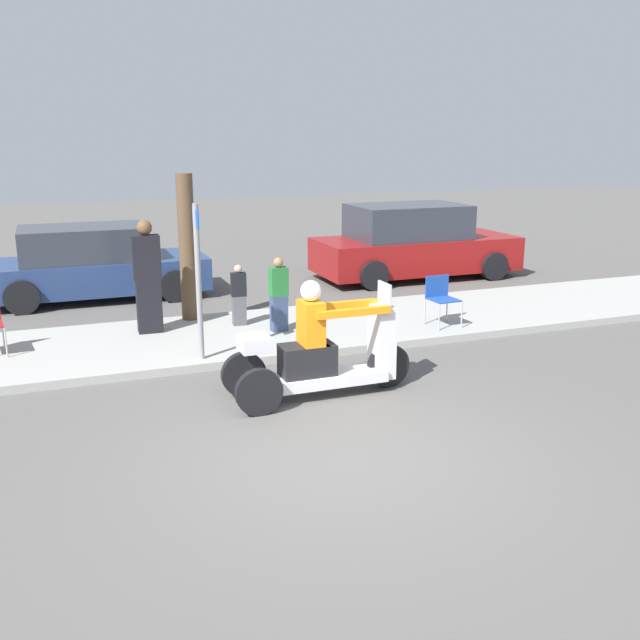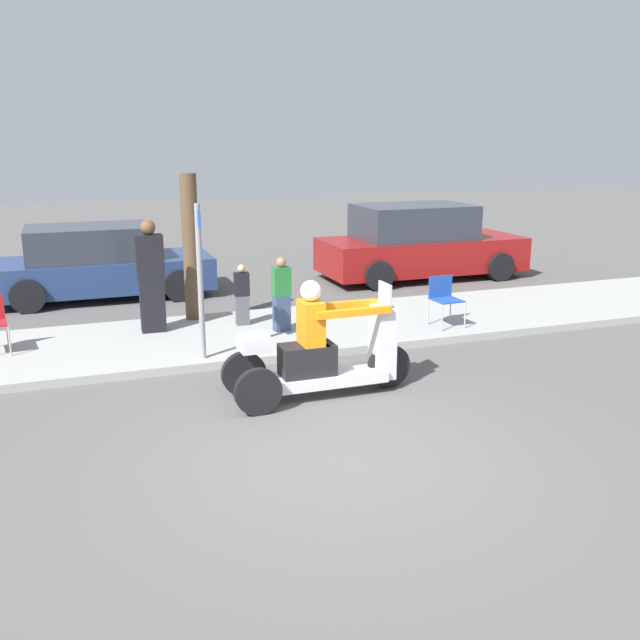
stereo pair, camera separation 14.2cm
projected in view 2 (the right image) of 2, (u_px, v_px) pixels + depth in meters
The scene contains 11 objects.
ground_plane at pixel (341, 457), 7.35m from camera, with size 60.00×60.00×0.00m, color #565451.
sidewalk_strip at pixel (236, 336), 11.52m from camera, with size 28.00×2.80×0.12m.
motorcycle_trike at pixel (321, 355), 8.95m from camera, with size 2.44×0.79×1.51m.
spectator_far_back at pixel (281, 296), 11.47m from camera, with size 0.30×0.20×1.21m.
spectator_end_of_line at pixel (242, 296), 11.86m from camera, with size 0.25×0.16×1.02m.
spectator_with_child at pixel (151, 278), 11.37m from camera, with size 0.44×0.27×1.81m.
folding_chair_curbside at pixel (444, 296), 11.83m from camera, with size 0.48×0.48×0.82m.
parked_car_lot_far at pixel (419, 244), 16.26m from camera, with size 4.62×2.08×1.68m.
parked_car_lot_center at pixel (98, 264), 14.30m from camera, with size 4.32×1.96×1.46m.
tree_trunk at pixel (191, 247), 12.09m from camera, with size 0.28×0.28×2.48m.
street_sign at pixel (200, 276), 9.90m from camera, with size 0.08×0.36×2.20m.
Camera 2 is at (-2.51, -6.27, 3.25)m, focal length 40.00 mm.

